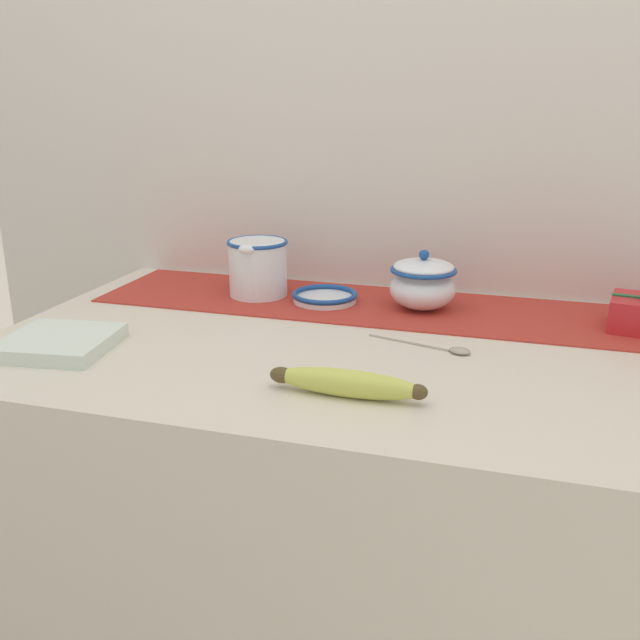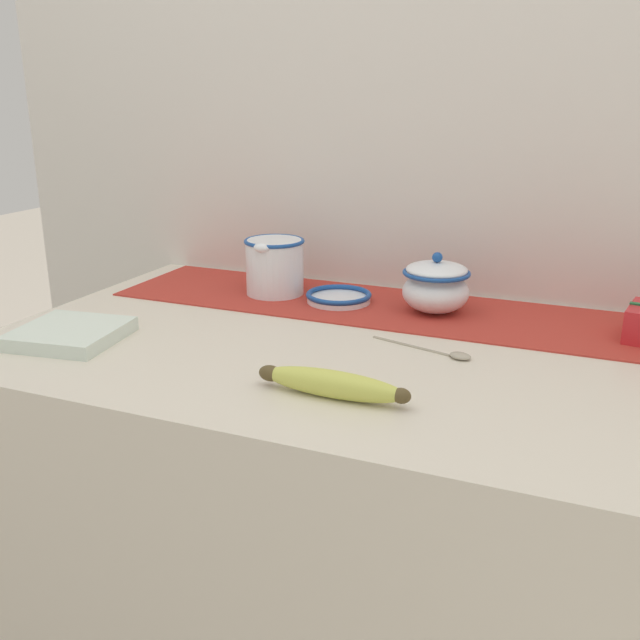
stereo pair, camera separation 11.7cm
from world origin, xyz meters
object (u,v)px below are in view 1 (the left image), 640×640
Objects in this scene: sugar_bowl at (423,283)px; banana at (347,383)px; cream_pitcher at (258,266)px; small_dish at (325,297)px; spoon at (451,349)px; napkin_stack at (60,343)px.

sugar_bowl is 0.44m from banana.
cream_pitcher reaches higher than small_dish.
small_dish is 0.73× the size of spoon.
spoon is (0.28, -0.21, -0.01)m from small_dish.
cream_pitcher is at bearing 176.74° from small_dish.
cream_pitcher is 0.16m from small_dish.
banana reaches higher than small_dish.
sugar_bowl is at bearing 2.14° from small_dish.
banana reaches higher than spoon.
banana is at bearing -102.88° from spoon.
napkin_stack reaches higher than spoon.
small_dish is at bearing -3.26° from cream_pitcher.
sugar_bowl is 0.20m from small_dish.
cream_pitcher is 0.45m from napkin_stack.
cream_pitcher is at bearing 63.48° from napkin_stack.
sugar_bowl is at bearing -0.17° from cream_pitcher.
cream_pitcher is 0.48m from spoon.
banana is 0.51m from napkin_stack.
small_dish is (0.15, -0.01, -0.05)m from cream_pitcher.
banana is at bearing -69.80° from small_dish.
small_dish is 0.79× the size of napkin_stack.
sugar_bowl reaches higher than napkin_stack.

